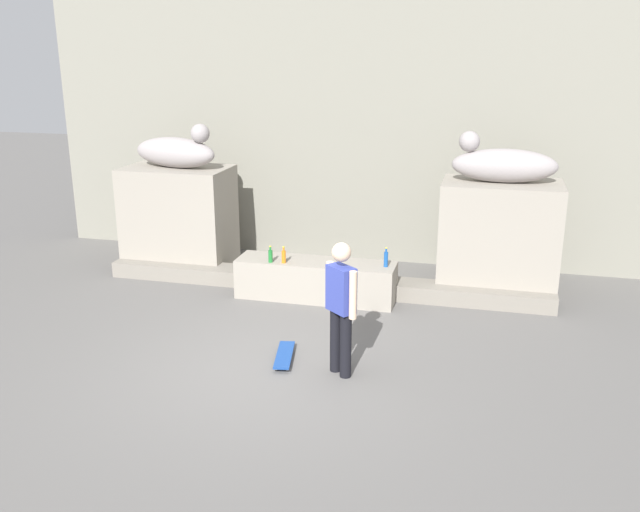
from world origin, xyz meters
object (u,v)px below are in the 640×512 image
Objects in this scene: statue_reclining_right at (502,164)px; bottle_orange at (284,256)px; skateboard at (284,355)px; statue_reclining_left at (177,151)px; bottle_green at (270,256)px; bottle_blue at (386,259)px; skater at (341,303)px.

statue_reclining_right is 6.11× the size of bottle_orange.
skateboard is 2.24m from bottle_orange.
statue_reclining_right is at bearing 20.19° from bottle_orange.
statue_reclining_left is 2.74m from bottle_green.
statue_reclining_left is 4.17m from bottle_blue.
statue_reclining_right is (5.44, 0.01, 0.00)m from statue_reclining_left.
statue_reclining_right reaches higher than bottle_green.
skater is at bearing -93.84° from bottle_blue.
statue_reclining_right is 0.97× the size of skater.
bottle_orange is (-1.57, -0.20, -0.02)m from bottle_blue.
bottle_orange is (-0.62, 2.05, 0.66)m from skateboard.
bottle_blue is at bearing -33.66° from skateboard.
bottle_blue reaches higher than bottle_orange.
skater is 2.65m from bottle_orange.
skateboard is at bearing -112.75° from bottle_blue.
bottle_orange is at bearing 5.44° from bottle_green.
bottle_green is 0.99× the size of bottle_orange.
skater is at bearing -30.74° from statue_reclining_left.
skater is 2.75m from bottle_green.
statue_reclining_left is at bearing 152.78° from bottle_orange.
statue_reclining_left is 2.04× the size of skateboard.
statue_reclining_left is 1.04× the size of statue_reclining_right.
statue_reclining_right is 3.85m from bottle_green.
bottle_blue is 1.15× the size of bottle_green.
skateboard is 3.11× the size of bottle_green.
bottle_blue is (-1.61, -0.97, -1.36)m from statue_reclining_right.
skater is (-1.78, -3.41, -1.18)m from statue_reclining_right.
skateboard is 3.10× the size of bottle_orange.
bottle_blue reaches higher than bottle_green.
statue_reclining_left is at bearing 150.04° from bottle_green.
bottle_green is (-0.83, 2.03, 0.66)m from skateboard.
skater is at bearing -114.96° from skateboard.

